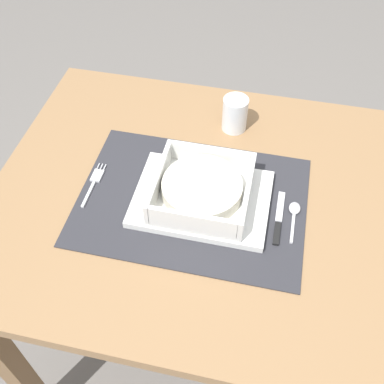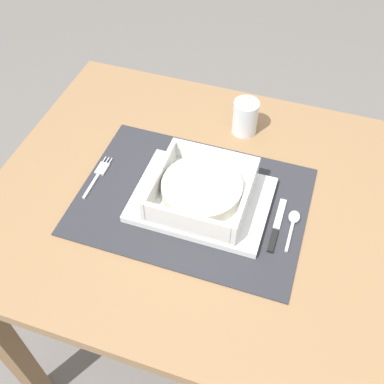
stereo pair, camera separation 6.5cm
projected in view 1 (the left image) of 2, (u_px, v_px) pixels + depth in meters
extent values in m
plane|color=slate|center=(199.00, 336.00, 1.57)|extent=(6.00, 6.00, 0.00)
cube|color=#936D47|center=(203.00, 200.00, 1.01)|extent=(0.92, 0.75, 0.03)
cube|color=brown|center=(12.00, 366.00, 1.15)|extent=(0.05, 0.05, 0.72)
cube|color=brown|center=(101.00, 176.00, 1.55)|extent=(0.05, 0.05, 0.72)
cube|color=brown|center=(351.00, 219.00, 1.44)|extent=(0.05, 0.05, 0.72)
cube|color=#2D2D33|center=(192.00, 201.00, 0.98)|extent=(0.48, 0.35, 0.00)
cube|color=white|center=(201.00, 199.00, 0.97)|extent=(0.28, 0.21, 0.02)
cube|color=white|center=(202.00, 196.00, 0.96)|extent=(0.19, 0.19, 0.01)
cube|color=white|center=(159.00, 179.00, 0.95)|extent=(0.01, 0.19, 0.05)
cube|color=white|center=(247.00, 194.00, 0.93)|extent=(0.01, 0.19, 0.05)
cube|color=white|center=(193.00, 222.00, 0.88)|extent=(0.17, 0.01, 0.05)
cube|color=white|center=(211.00, 155.00, 1.00)|extent=(0.17, 0.01, 0.05)
cylinder|color=silver|center=(202.00, 189.00, 0.95)|extent=(0.17, 0.17, 0.03)
cube|color=silver|center=(88.00, 194.00, 0.99)|extent=(0.01, 0.07, 0.00)
cube|color=silver|center=(97.00, 176.00, 1.02)|extent=(0.02, 0.04, 0.00)
cylinder|color=silver|center=(98.00, 167.00, 1.04)|extent=(0.00, 0.02, 0.00)
cylinder|color=silver|center=(101.00, 167.00, 1.04)|extent=(0.00, 0.02, 0.00)
cylinder|color=silver|center=(104.00, 168.00, 1.04)|extent=(0.00, 0.02, 0.00)
cube|color=silver|center=(293.00, 228.00, 0.93)|extent=(0.01, 0.08, 0.00)
ellipsoid|color=silver|center=(295.00, 206.00, 0.96)|extent=(0.02, 0.03, 0.01)
cube|color=black|center=(277.00, 234.00, 0.92)|extent=(0.01, 0.05, 0.01)
cube|color=silver|center=(280.00, 208.00, 0.96)|extent=(0.01, 0.08, 0.00)
cylinder|color=white|center=(235.00, 114.00, 1.10)|extent=(0.06, 0.06, 0.09)
cylinder|color=#338C3F|center=(234.00, 120.00, 1.12)|extent=(0.05, 0.05, 0.04)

